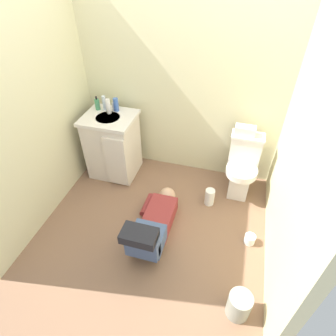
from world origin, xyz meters
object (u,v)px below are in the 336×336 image
Objects in this scene: bottle_clear at (104,103)px; bottle_blue at (116,105)px; tissue_box at (245,130)px; soap_dispenser at (97,104)px; person_plumber at (153,225)px; trash_can at (239,305)px; toilet at (242,167)px; paper_towel_roll at (210,197)px; faucet at (113,107)px; bottle_white at (108,106)px; toilet_paper_roll at (250,239)px; vanity_cabinet at (113,145)px.

bottle_blue is at bearing 7.03° from bottle_clear.
soap_dispenser is at bearing -178.79° from tissue_box.
person_plumber reaches higher than trash_can.
bottle_clear reaches higher than toilet.
bottle_blue is 1.53m from paper_towel_roll.
faucet is at bearing 162.97° from paper_towel_roll.
bottle_white reaches higher than tissue_box.
trash_can is at bearing -40.54° from bottle_clear.
faucet is 0.05m from bottle_blue.
toilet_paper_roll is at bearing -41.16° from paper_towel_roll.
bottle_clear is (0.09, 0.01, 0.02)m from soap_dispenser.
bottle_blue is at bearing 176.83° from toilet.
soap_dispenser is 0.65× the size of trash_can.
vanity_cabinet reaches higher than toilet.
vanity_cabinet is 7.45× the size of toilet_paper_roll.
tissue_box is 1.15m from toilet_paper_roll.
trash_can is at bearing -85.09° from toilet.
toilet_paper_roll is (0.49, -0.43, -0.05)m from paper_towel_roll.
toilet is 1.51m from trash_can.
faucet is 2.12m from toilet_paper_roll.
vanity_cabinet is at bearing -33.10° from soap_dispenser.
toilet is 4.76× the size of bottle_blue.
person_plumber is 1.45m from bottle_white.
person_plumber is at bearing -47.93° from bottle_clear.
vanity_cabinet is at bearing -102.12° from bottle_blue.
paper_towel_roll is at bearing -14.21° from soap_dispenser.
paper_towel_roll is at bearing 110.14° from trash_can.
bottle_blue is at bearing 126.81° from person_plumber.
vanity_cabinet is 2.24m from trash_can.
tissue_box is (-0.05, 0.09, 0.43)m from toilet.
bottle_clear is (-0.91, 1.00, 0.73)m from person_plumber.
person_plumber is at bearing -44.93° from soap_dispenser.
trash_can is (1.67, -1.57, -0.77)m from bottle_blue.
bottle_white is at bearing 131.18° from person_plumber.
soap_dispenser is at bearing -170.48° from bottle_clear.
toilet is 1.58m from vanity_cabinet.
bottle_blue is (0.14, 0.02, -0.01)m from bottle_clear.
trash_can is at bearing -38.98° from soap_dispenser.
bottle_clear is (-1.69, 0.07, 0.54)m from toilet.
toilet_paper_roll is (1.77, -0.82, -0.82)m from faucet.
toilet is at bearing -2.67° from faucet.
bottle_blue is (-1.50, -0.00, 0.10)m from tissue_box.
trash_can is at bearing -40.71° from bottle_white.
toilet is 0.51m from paper_towel_roll.
trash_can is (1.74, -1.49, -0.78)m from bottle_white.
bottle_clear reaches higher than toilet_paper_roll.
bottle_blue is at bearing 136.83° from trash_can.
person_plumber reaches higher than paper_towel_roll.
soap_dispenser is (-0.99, 0.99, 0.71)m from person_plumber.
bottle_white is (-1.61, 0.01, 0.54)m from toilet.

